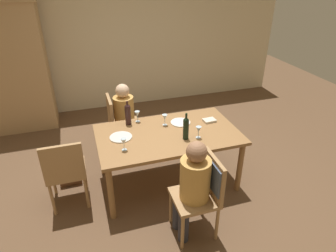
# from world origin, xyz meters

# --- Properties ---
(ground_plane) EXTENTS (10.00, 10.00, 0.00)m
(ground_plane) POSITION_xyz_m (0.00, 0.00, 0.00)
(ground_plane) COLOR brown
(rear_room_partition) EXTENTS (6.40, 0.12, 2.70)m
(rear_room_partition) POSITION_xyz_m (0.00, 2.71, 1.35)
(rear_room_partition) COLOR beige
(rear_room_partition) RESTS_ON ground_plane
(armoire_cabinet) EXTENTS (1.18, 0.62, 2.18)m
(armoire_cabinet) POSITION_xyz_m (-1.97, 2.26, 1.10)
(armoire_cabinet) COLOR tan
(armoire_cabinet) RESTS_ON ground_plane
(dining_table) EXTENTS (1.75, 1.02, 0.74)m
(dining_table) POSITION_xyz_m (0.00, 0.00, 0.66)
(dining_table) COLOR olive
(dining_table) RESTS_ON ground_plane
(chair_far_left) EXTENTS (0.44, 0.44, 0.92)m
(chair_far_left) POSITION_xyz_m (-0.48, 0.89, 0.53)
(chair_far_left) COLOR #A87F51
(chair_far_left) RESTS_ON ground_plane
(chair_near) EXTENTS (0.46, 0.44, 0.92)m
(chair_near) POSITION_xyz_m (0.12, -0.89, 0.59)
(chair_near) COLOR #A87F51
(chair_near) RESTS_ON ground_plane
(chair_left_end) EXTENTS (0.44, 0.44, 0.92)m
(chair_left_end) POSITION_xyz_m (-1.25, -0.09, 0.53)
(chair_left_end) COLOR #A87F51
(chair_left_end) RESTS_ON ground_plane
(person_woman_host) EXTENTS (0.34, 0.30, 1.11)m
(person_woman_host) POSITION_xyz_m (-0.37, 0.89, 0.64)
(person_woman_host) COLOR #33333D
(person_woman_host) RESTS_ON ground_plane
(person_man_bearded) EXTENTS (0.35, 0.31, 1.14)m
(person_man_bearded) POSITION_xyz_m (-0.03, -0.89, 0.66)
(person_man_bearded) COLOR #33333D
(person_man_bearded) RESTS_ON ground_plane
(wine_bottle_tall_green) EXTENTS (0.08, 0.08, 0.33)m
(wine_bottle_tall_green) POSITION_xyz_m (-0.42, 0.38, 0.89)
(wine_bottle_tall_green) COLOR black
(wine_bottle_tall_green) RESTS_ON dining_table
(wine_bottle_dark_red) EXTENTS (0.07, 0.07, 0.33)m
(wine_bottle_dark_red) POSITION_xyz_m (0.16, -0.19, 0.89)
(wine_bottle_dark_red) COLOR black
(wine_bottle_dark_red) RESTS_ON dining_table
(wine_glass_near_left) EXTENTS (0.07, 0.07, 0.15)m
(wine_glass_near_left) POSITION_xyz_m (-0.58, -0.21, 0.85)
(wine_glass_near_left) COLOR silver
(wine_glass_near_left) RESTS_ON dining_table
(wine_glass_centre) EXTENTS (0.07, 0.07, 0.15)m
(wine_glass_centre) POSITION_xyz_m (-0.29, 0.41, 0.85)
(wine_glass_centre) COLOR silver
(wine_glass_centre) RESTS_ON dining_table
(wine_glass_near_right) EXTENTS (0.07, 0.07, 0.15)m
(wine_glass_near_right) POSITION_xyz_m (0.02, 0.21, 0.85)
(wine_glass_near_right) COLOR silver
(wine_glass_near_right) RESTS_ON dining_table
(wine_glass_far) EXTENTS (0.07, 0.07, 0.15)m
(wine_glass_far) POSITION_xyz_m (0.31, -0.21, 0.85)
(wine_glass_far) COLOR silver
(wine_glass_far) RESTS_ON dining_table
(dinner_plate_host) EXTENTS (0.27, 0.27, 0.01)m
(dinner_plate_host) POSITION_xyz_m (-0.57, 0.07, 0.75)
(dinner_plate_host) COLOR silver
(dinner_plate_host) RESTS_ON dining_table
(dinner_plate_guest_left) EXTENTS (0.26, 0.26, 0.01)m
(dinner_plate_guest_left) POSITION_xyz_m (0.24, 0.20, 0.75)
(dinner_plate_guest_left) COLOR white
(dinner_plate_guest_left) RESTS_ON dining_table
(folded_napkin) EXTENTS (0.17, 0.13, 0.03)m
(folded_napkin) POSITION_xyz_m (0.62, 0.13, 0.76)
(folded_napkin) COLOR beige
(folded_napkin) RESTS_ON dining_table
(handbag) EXTENTS (0.28, 0.12, 0.22)m
(handbag) POSITION_xyz_m (-1.25, 0.35, 0.11)
(handbag) COLOR brown
(handbag) RESTS_ON ground_plane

